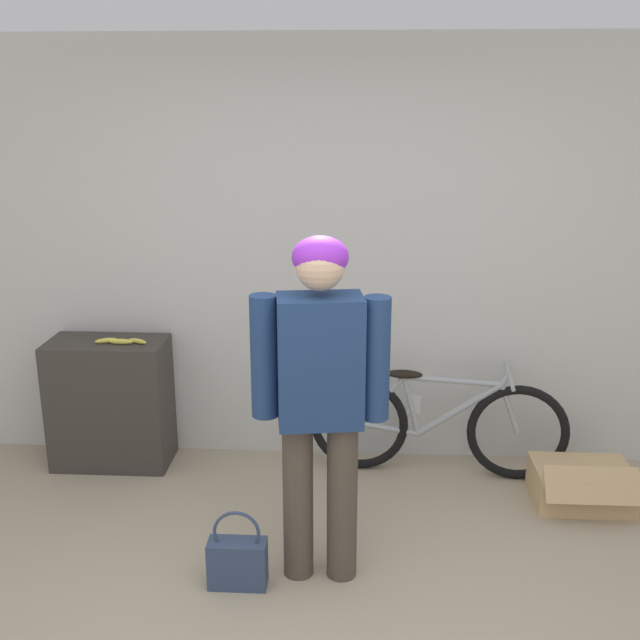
{
  "coord_description": "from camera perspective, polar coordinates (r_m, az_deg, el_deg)",
  "views": [
    {
      "loc": [
        0.2,
        -2.24,
        2.22
      ],
      "look_at": [
        0.02,
        0.91,
        1.29
      ],
      "focal_mm": 42.0,
      "sensor_mm": 36.0,
      "label": 1
    }
  ],
  "objects": [
    {
      "name": "cardboard_box",
      "position": [
        4.62,
        19.29,
        -11.77
      ],
      "size": [
        0.54,
        0.45,
        0.3
      ],
      "color": "tan",
      "rests_on": "ground_plane"
    },
    {
      "name": "bicycle",
      "position": [
        4.65,
        8.91,
        -7.89
      ],
      "size": [
        1.56,
        0.46,
        0.68
      ],
      "rotation": [
        0.0,
        0.0,
        -0.09
      ],
      "color": "black",
      "rests_on": "ground_plane"
    },
    {
      "name": "banana",
      "position": [
        4.67,
        -14.94,
        -1.56
      ],
      "size": [
        0.33,
        0.09,
        0.03
      ],
      "color": "#EAD64C",
      "rests_on": "side_shelf"
    },
    {
      "name": "wall_back",
      "position": [
        4.6,
        0.72,
        4.83
      ],
      "size": [
        8.0,
        0.07,
        2.6
      ],
      "color": "silver",
      "rests_on": "ground_plane"
    },
    {
      "name": "side_shelf",
      "position": [
        4.88,
        -15.65,
        -6.09
      ],
      "size": [
        0.72,
        0.38,
        0.81
      ],
      "color": "#38332D",
      "rests_on": "ground_plane"
    },
    {
      "name": "handbag",
      "position": [
        3.73,
        -6.31,
        -17.76
      ],
      "size": [
        0.28,
        0.12,
        0.4
      ],
      "color": "#334260",
      "rests_on": "ground_plane"
    },
    {
      "name": "person",
      "position": [
        3.39,
        0.0,
        -4.9
      ],
      "size": [
        0.63,
        0.28,
        1.66
      ],
      "rotation": [
        0.0,
        0.0,
        0.14
      ],
      "color": "#4C4238",
      "rests_on": "ground_plane"
    }
  ]
}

